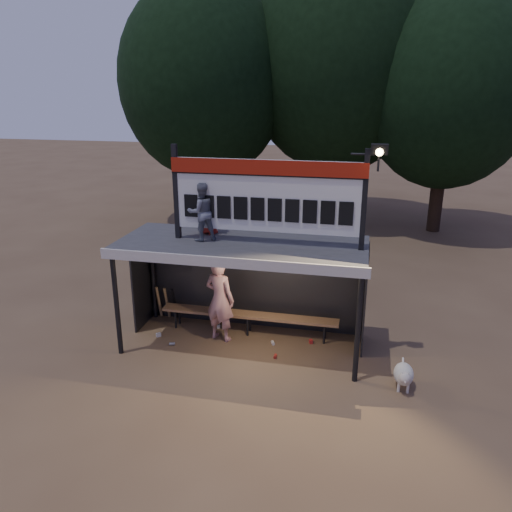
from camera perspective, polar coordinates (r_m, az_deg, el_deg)
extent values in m
plane|color=brown|center=(10.93, -1.50, -10.07)|extent=(80.00, 80.00, 0.00)
imported|color=silver|center=(10.79, -4.15, -4.97)|extent=(0.78, 0.63, 1.87)
imported|color=slate|center=(10.04, -6.23, 5.04)|extent=(0.72, 0.69, 1.17)
imported|color=#AF251B|center=(10.53, -5.49, 5.53)|extent=(0.64, 0.54, 1.12)
cube|color=#3A3A3C|center=(10.05, -1.61, 1.32)|extent=(5.00, 2.00, 0.12)
cube|color=silver|center=(9.12, -3.18, -0.77)|extent=(5.10, 0.06, 0.20)
cylinder|color=black|center=(10.51, -15.65, -5.36)|extent=(0.10, 0.10, 2.20)
cylinder|color=black|center=(9.36, 11.59, -8.07)|extent=(0.10, 0.10, 2.20)
cylinder|color=black|center=(11.99, -11.69, -2.02)|extent=(0.10, 0.10, 2.20)
cylinder|color=black|center=(11.00, 11.86, -3.94)|extent=(0.10, 0.10, 2.20)
cube|color=black|center=(11.35, -0.32, -2.82)|extent=(5.00, 0.04, 2.20)
cube|color=black|center=(11.70, -12.92, -2.65)|extent=(0.04, 1.00, 2.20)
cube|color=black|center=(10.63, 12.35, -4.79)|extent=(0.04, 1.00, 2.20)
cylinder|color=black|center=(11.01, -0.33, 2.27)|extent=(5.00, 0.06, 0.06)
cube|color=black|center=(10.21, -9.09, 7.22)|extent=(0.10, 0.10, 1.90)
cube|color=black|center=(9.50, 12.29, 6.20)|extent=(0.10, 0.10, 1.90)
cube|color=silver|center=(9.69, 1.22, 6.84)|extent=(3.80, 0.08, 1.40)
cube|color=#A41B0B|center=(9.54, 1.19, 10.08)|extent=(3.80, 0.04, 0.28)
cube|color=black|center=(9.56, 1.17, 9.19)|extent=(3.80, 0.02, 0.03)
cube|color=black|center=(10.10, -7.42, 5.73)|extent=(0.27, 0.03, 0.45)
cube|color=black|center=(9.99, -5.58, 5.65)|extent=(0.27, 0.03, 0.45)
cube|color=black|center=(9.89, -3.70, 5.57)|extent=(0.27, 0.03, 0.45)
cube|color=black|center=(9.80, -1.78, 5.48)|extent=(0.27, 0.03, 0.45)
cube|color=black|center=(9.73, 0.17, 5.39)|extent=(0.27, 0.03, 0.45)
cube|color=black|center=(9.66, 2.15, 5.28)|extent=(0.27, 0.03, 0.45)
cube|color=black|center=(9.61, 4.15, 5.17)|extent=(0.27, 0.03, 0.45)
cube|color=black|center=(9.56, 6.17, 5.05)|extent=(0.27, 0.03, 0.45)
cube|color=black|center=(9.53, 8.20, 4.93)|extent=(0.27, 0.03, 0.45)
cube|color=black|center=(9.52, 10.25, 4.79)|extent=(0.27, 0.03, 0.45)
cylinder|color=black|center=(9.37, 12.33, 11.30)|extent=(0.50, 0.04, 0.04)
cylinder|color=black|center=(9.39, 13.82, 10.28)|extent=(0.04, 0.04, 0.30)
cube|color=black|center=(9.31, 13.94, 11.76)|extent=(0.30, 0.22, 0.18)
sphere|color=#FFD88C|center=(9.22, 13.93, 11.45)|extent=(0.14, 0.14, 0.14)
cube|color=#986D48|center=(11.20, -0.84, -6.74)|extent=(4.00, 0.35, 0.06)
cylinder|color=black|center=(11.67, -9.18, -7.12)|extent=(0.05, 0.05, 0.45)
cylinder|color=black|center=(11.88, -8.75, -6.64)|extent=(0.05, 0.05, 0.45)
cylinder|color=black|center=(11.20, -0.97, -8.04)|extent=(0.05, 0.05, 0.45)
cylinder|color=black|center=(11.40, -0.69, -7.51)|extent=(0.05, 0.05, 0.45)
cylinder|color=black|center=(10.96, 7.80, -8.83)|extent=(0.05, 0.05, 0.45)
cylinder|color=black|center=(11.18, 7.91, -8.28)|extent=(0.05, 0.05, 0.45)
cylinder|color=#2F1F15|center=(20.60, -5.64, 9.05)|extent=(0.50, 0.50, 3.74)
ellipsoid|color=black|center=(20.33, -5.98, 19.26)|extent=(6.46, 6.46, 7.48)
cylinder|color=black|center=(21.08, 8.88, 9.74)|extent=(0.50, 0.50, 4.18)
ellipsoid|color=black|center=(20.87, 9.47, 20.89)|extent=(7.22, 7.22, 8.36)
cylinder|color=black|center=(20.27, 20.06, 7.56)|extent=(0.50, 0.50, 3.52)
ellipsoid|color=black|center=(19.97, 21.18, 17.26)|extent=(6.08, 6.08, 7.04)
ellipsoid|color=silver|center=(9.78, 16.51, -12.79)|extent=(0.36, 0.58, 0.36)
sphere|color=beige|center=(9.50, 16.65, -13.19)|extent=(0.22, 0.22, 0.22)
cone|color=beige|center=(9.42, 16.67, -13.61)|extent=(0.10, 0.10, 0.10)
cone|color=beige|center=(9.43, 16.40, -12.72)|extent=(0.06, 0.06, 0.07)
cone|color=beige|center=(9.43, 17.02, -12.75)|extent=(0.06, 0.06, 0.07)
cylinder|color=silver|center=(9.72, 15.98, -14.22)|extent=(0.05, 0.05, 0.18)
cylinder|color=beige|center=(9.73, 16.95, -14.27)|extent=(0.05, 0.05, 0.18)
cylinder|color=beige|center=(10.02, 15.89, -13.13)|extent=(0.05, 0.05, 0.18)
cylinder|color=beige|center=(10.04, 16.82, -13.17)|extent=(0.05, 0.05, 0.18)
cylinder|color=silver|center=(10.01, 16.45, -11.57)|extent=(0.04, 0.16, 0.14)
cylinder|color=#9E784A|center=(12.12, -11.02, -5.17)|extent=(0.06, 0.27, 0.84)
cylinder|color=olive|center=(12.04, -10.14, -5.27)|extent=(0.07, 0.30, 0.83)
cylinder|color=black|center=(11.97, -9.25, -5.37)|extent=(0.07, 0.32, 0.83)
cube|color=#B0201E|center=(11.03, 6.29, -9.68)|extent=(0.10, 0.12, 0.08)
cylinder|color=#A2A2A7|center=(11.03, -9.56, -9.87)|extent=(0.13, 0.10, 0.07)
cube|color=silver|center=(11.65, -4.34, -7.99)|extent=(0.11, 0.12, 0.08)
cylinder|color=#AC281D|center=(10.42, 2.22, -11.38)|extent=(0.07, 0.12, 0.07)
cube|color=#B2B2B7|center=(11.44, -11.08, -8.83)|extent=(0.12, 0.12, 0.08)
cylinder|color=silver|center=(10.92, 1.93, -9.89)|extent=(0.11, 0.14, 0.07)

